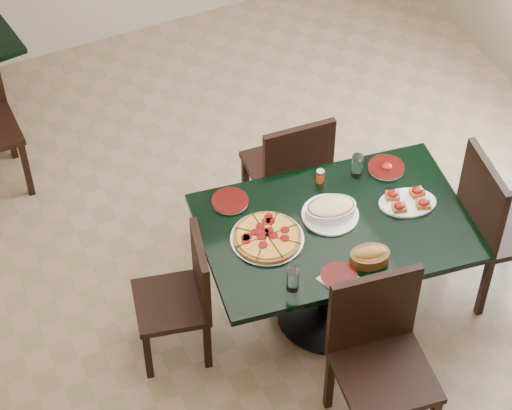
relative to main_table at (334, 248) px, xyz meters
name	(u,v)px	position (x,y,z in m)	size (l,w,h in m)	color
floor	(259,292)	(-0.30, 0.31, -0.57)	(5.50, 5.50, 0.00)	#83634B
main_table	(334,248)	(0.00, 0.00, 0.00)	(1.52, 1.09, 0.75)	black
chair_far	(291,168)	(0.09, 0.70, -0.05)	(0.46, 0.46, 0.92)	black
chair_near	(379,350)	(-0.11, -0.68, -0.01)	(0.52, 0.52, 0.99)	black
chair_right	(496,218)	(0.93, -0.18, -0.01)	(0.53, 0.53, 0.99)	black
chair_left	(184,293)	(-0.82, 0.14, -0.11)	(0.46, 0.46, 0.82)	black
pepperoni_pizza	(267,237)	(-0.37, 0.06, 0.20)	(0.38, 0.38, 0.04)	#ADAEB4
lasagna_casserole	(331,210)	(0.01, 0.07, 0.23)	(0.30, 0.30, 0.09)	white
bread_basket	(370,256)	(0.04, -0.29, 0.22)	(0.23, 0.19, 0.09)	brown
bruschetta_platter	(408,201)	(0.42, -0.03, 0.21)	(0.36, 0.30, 0.05)	white
side_plate_near	(339,276)	(-0.15, -0.32, 0.19)	(0.19, 0.19, 0.02)	white
side_plate_far_r	(386,167)	(0.46, 0.26, 0.19)	(0.20, 0.20, 0.03)	white
side_plate_far_l	(230,201)	(-0.43, 0.39, 0.19)	(0.20, 0.20, 0.02)	white
napkin_setting	(339,279)	(-0.16, -0.33, 0.18)	(0.21, 0.21, 0.01)	white
water_glass_a	(357,166)	(0.28, 0.28, 0.25)	(0.06, 0.06, 0.14)	white
water_glass_b	(293,279)	(-0.40, -0.29, 0.25)	(0.06, 0.06, 0.14)	white
pepper_shaker	(320,176)	(0.08, 0.32, 0.22)	(0.05, 0.05, 0.08)	#B93713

